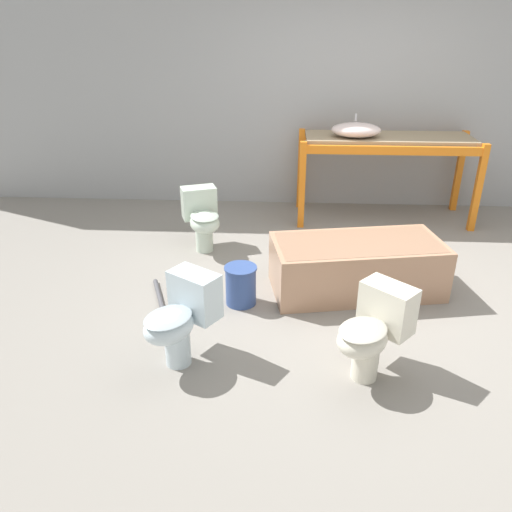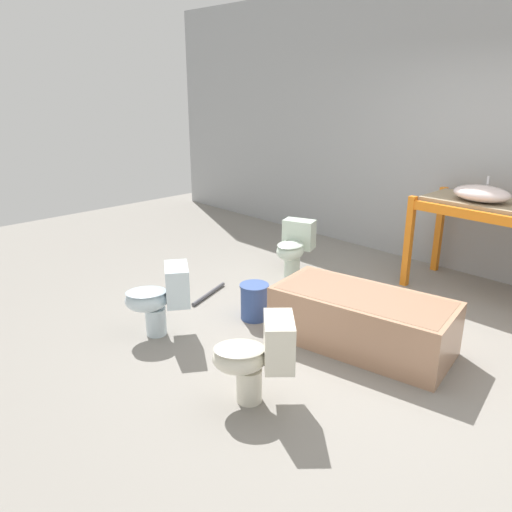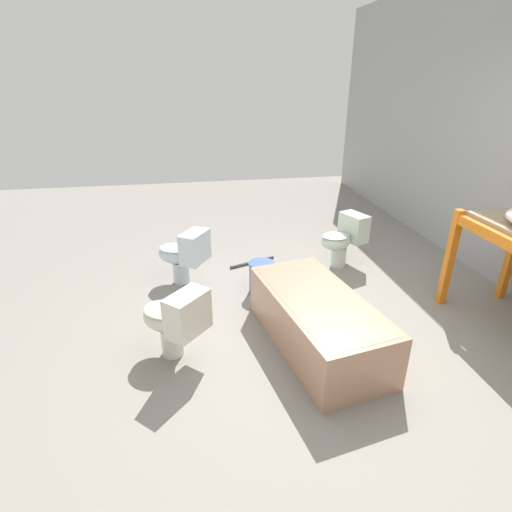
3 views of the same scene
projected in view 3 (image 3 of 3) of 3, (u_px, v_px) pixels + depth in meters
name	position (u px, v px, depth m)	size (l,w,h in m)	color
ground_plane	(333.00, 348.00, 3.34)	(12.00, 12.00, 0.00)	gray
bathtub_main	(317.00, 318.00, 3.29)	(1.53, 0.91, 0.45)	tan
toilet_near	(344.00, 237.00, 4.68)	(0.49, 0.62, 0.61)	silver
toilet_far	(184.00, 253.00, 4.26)	(0.56, 0.63, 0.61)	silver
toilet_extra	(174.00, 319.00, 3.11)	(0.60, 0.61, 0.61)	silver
bucket_white	(261.00, 277.00, 4.15)	(0.27, 0.27, 0.33)	#334C8C
loose_pipe	(252.00, 262.00, 4.85)	(0.24, 0.57, 0.04)	#4C4C51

